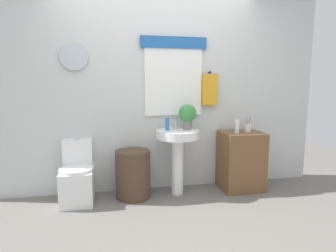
{
  "coord_description": "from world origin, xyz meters",
  "views": [
    {
      "loc": [
        -0.58,
        -2.4,
        1.36
      ],
      "look_at": [
        0.08,
        0.8,
        0.87
      ],
      "focal_mm": 29.64,
      "sensor_mm": 36.0,
      "label": 1
    }
  ],
  "objects_px": {
    "toilet": "(78,178)",
    "potted_plant": "(188,115)",
    "soap_bottle": "(167,124)",
    "wooden_cabinet": "(241,161)",
    "pedestal_sink": "(178,146)",
    "lotion_bottle": "(237,126)",
    "toothbrush_cup": "(248,128)",
    "laundry_hamper": "(133,174)"
  },
  "relations": [
    {
      "from": "wooden_cabinet",
      "to": "soap_bottle",
      "type": "relative_size",
      "value": 5.13
    },
    {
      "from": "lotion_bottle",
      "to": "toothbrush_cup",
      "type": "xyz_separation_m",
      "value": [
        0.18,
        0.06,
        -0.03
      ]
    },
    {
      "from": "soap_bottle",
      "to": "potted_plant",
      "type": "relative_size",
      "value": 0.48
    },
    {
      "from": "lotion_bottle",
      "to": "toilet",
      "type": "bearing_deg",
      "value": 177.89
    },
    {
      "from": "toothbrush_cup",
      "to": "soap_bottle",
      "type": "bearing_deg",
      "value": 178.38
    },
    {
      "from": "soap_bottle",
      "to": "potted_plant",
      "type": "xyz_separation_m",
      "value": [
        0.26,
        0.01,
        0.11
      ]
    },
    {
      "from": "wooden_cabinet",
      "to": "toothbrush_cup",
      "type": "xyz_separation_m",
      "value": [
        0.09,
        0.02,
        0.43
      ]
    },
    {
      "from": "toilet",
      "to": "toothbrush_cup",
      "type": "height_order",
      "value": "toothbrush_cup"
    },
    {
      "from": "laundry_hamper",
      "to": "wooden_cabinet",
      "type": "xyz_separation_m",
      "value": [
        1.4,
        0.0,
        0.09
      ]
    },
    {
      "from": "toilet",
      "to": "soap_bottle",
      "type": "distance_m",
      "value": 1.24
    },
    {
      "from": "wooden_cabinet",
      "to": "toothbrush_cup",
      "type": "distance_m",
      "value": 0.44
    },
    {
      "from": "toilet",
      "to": "pedestal_sink",
      "type": "xyz_separation_m",
      "value": [
        1.2,
        -0.03,
        0.33
      ]
    },
    {
      "from": "toothbrush_cup",
      "to": "wooden_cabinet",
      "type": "bearing_deg",
      "value": -167.65
    },
    {
      "from": "potted_plant",
      "to": "toothbrush_cup",
      "type": "bearing_deg",
      "value": -2.85
    },
    {
      "from": "potted_plant",
      "to": "toothbrush_cup",
      "type": "xyz_separation_m",
      "value": [
        0.8,
        -0.04,
        -0.18
      ]
    },
    {
      "from": "laundry_hamper",
      "to": "toilet",
      "type": "bearing_deg",
      "value": 177.14
    },
    {
      "from": "toilet",
      "to": "potted_plant",
      "type": "distance_m",
      "value": 1.52
    },
    {
      "from": "potted_plant",
      "to": "lotion_bottle",
      "type": "xyz_separation_m",
      "value": [
        0.62,
        -0.1,
        -0.15
      ]
    },
    {
      "from": "laundry_hamper",
      "to": "pedestal_sink",
      "type": "xyz_separation_m",
      "value": [
        0.55,
        -0.0,
        0.32
      ]
    },
    {
      "from": "pedestal_sink",
      "to": "soap_bottle",
      "type": "bearing_deg",
      "value": 157.38
    },
    {
      "from": "pedestal_sink",
      "to": "lotion_bottle",
      "type": "xyz_separation_m",
      "value": [
        0.76,
        -0.04,
        0.23
      ]
    },
    {
      "from": "lotion_bottle",
      "to": "laundry_hamper",
      "type": "bearing_deg",
      "value": 178.26
    },
    {
      "from": "toilet",
      "to": "soap_bottle",
      "type": "xyz_separation_m",
      "value": [
        1.08,
        0.02,
        0.6
      ]
    },
    {
      "from": "pedestal_sink",
      "to": "wooden_cabinet",
      "type": "distance_m",
      "value": 0.88
    },
    {
      "from": "toilet",
      "to": "pedestal_sink",
      "type": "height_order",
      "value": "pedestal_sink"
    },
    {
      "from": "pedestal_sink",
      "to": "toothbrush_cup",
      "type": "relative_size",
      "value": 4.37
    },
    {
      "from": "toilet",
      "to": "soap_bottle",
      "type": "bearing_deg",
      "value": 0.94
    },
    {
      "from": "lotion_bottle",
      "to": "toothbrush_cup",
      "type": "bearing_deg",
      "value": 18.22
    },
    {
      "from": "laundry_hamper",
      "to": "wooden_cabinet",
      "type": "height_order",
      "value": "wooden_cabinet"
    },
    {
      "from": "pedestal_sink",
      "to": "potted_plant",
      "type": "height_order",
      "value": "potted_plant"
    },
    {
      "from": "toothbrush_cup",
      "to": "lotion_bottle",
      "type": "bearing_deg",
      "value": -161.78
    },
    {
      "from": "toilet",
      "to": "toothbrush_cup",
      "type": "relative_size",
      "value": 3.93
    },
    {
      "from": "wooden_cabinet",
      "to": "soap_bottle",
      "type": "height_order",
      "value": "soap_bottle"
    },
    {
      "from": "soap_bottle",
      "to": "toothbrush_cup",
      "type": "xyz_separation_m",
      "value": [
        1.06,
        -0.03,
        -0.07
      ]
    },
    {
      "from": "wooden_cabinet",
      "to": "potted_plant",
      "type": "height_order",
      "value": "potted_plant"
    },
    {
      "from": "soap_bottle",
      "to": "lotion_bottle",
      "type": "distance_m",
      "value": 0.89
    },
    {
      "from": "wooden_cabinet",
      "to": "laundry_hamper",
      "type": "bearing_deg",
      "value": 180.0
    },
    {
      "from": "pedestal_sink",
      "to": "toothbrush_cup",
      "type": "distance_m",
      "value": 0.96
    },
    {
      "from": "laundry_hamper",
      "to": "wooden_cabinet",
      "type": "distance_m",
      "value": 1.41
    },
    {
      "from": "potted_plant",
      "to": "laundry_hamper",
      "type": "bearing_deg",
      "value": -175.04
    },
    {
      "from": "wooden_cabinet",
      "to": "potted_plant",
      "type": "distance_m",
      "value": 0.94
    },
    {
      "from": "soap_bottle",
      "to": "potted_plant",
      "type": "bearing_deg",
      "value": 2.2
    }
  ]
}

